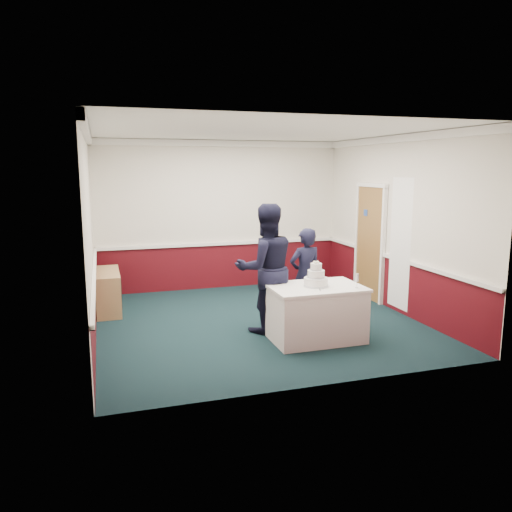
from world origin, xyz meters
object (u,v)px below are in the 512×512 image
object	(u,v)px
person_woman	(305,275)
wedding_cake	(316,278)
person_man	(266,268)
cake_knife	(320,289)
champagne_flute	(357,278)
cake_table	(315,312)
sideboard	(108,291)

from	to	relation	value
person_woman	wedding_cake	bearing A→B (deg)	70.28
wedding_cake	person_man	distance (m)	0.81
cake_knife	champagne_flute	xyz separation A→B (m)	(0.53, -0.08, 0.14)
wedding_cake	champagne_flute	xyz separation A→B (m)	(0.50, -0.28, 0.03)
wedding_cake	champagne_flute	world-z (taller)	wedding_cake
cake_knife	champagne_flute	distance (m)	0.55
champagne_flute	person_woman	world-z (taller)	person_woman
wedding_cake	cake_knife	distance (m)	0.23
cake_table	person_woman	xyz separation A→B (m)	(0.19, 0.84, 0.36)
wedding_cake	person_man	size ratio (longest dim) A/B	0.19
champagne_flute	person_woman	bearing A→B (deg)	105.27
cake_table	person_woman	size ratio (longest dim) A/B	0.87
cake_table	champagne_flute	world-z (taller)	champagne_flute
sideboard	champagne_flute	world-z (taller)	champagne_flute
champagne_flute	sideboard	bearing A→B (deg)	141.10
sideboard	person_woman	distance (m)	3.42
cake_knife	person_man	distance (m)	0.95
sideboard	cake_knife	distance (m)	3.84
sideboard	cake_table	distance (m)	3.71
wedding_cake	person_man	xyz separation A→B (m)	(-0.56, 0.57, 0.07)
champagne_flute	cake_table	bearing A→B (deg)	150.75
person_woman	cake_knife	bearing A→B (deg)	71.10
wedding_cake	person_woman	distance (m)	0.88
cake_table	person_woman	bearing A→B (deg)	77.11
sideboard	person_woman	bearing A→B (deg)	-27.31
sideboard	person_woman	xyz separation A→B (m)	(3.02, -1.56, 0.41)
cake_knife	sideboard	bearing A→B (deg)	157.52
wedding_cake	person_man	bearing A→B (deg)	134.34
cake_knife	person_man	xyz separation A→B (m)	(-0.53, 0.77, 0.18)
wedding_cake	champagne_flute	distance (m)	0.57
cake_knife	person_woman	size ratio (longest dim) A/B	0.14
person_man	person_woman	xyz separation A→B (m)	(0.75, 0.27, -0.21)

